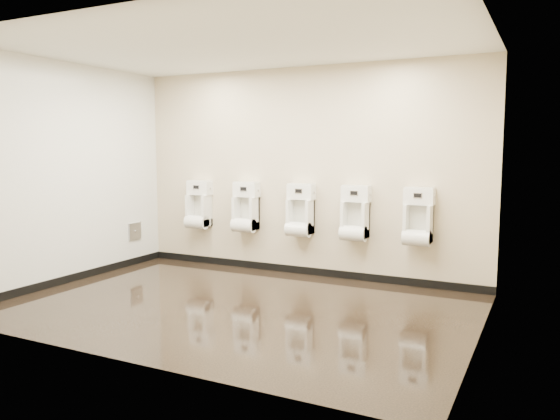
# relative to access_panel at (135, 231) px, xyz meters

# --- Properties ---
(ground) EXTENTS (5.00, 3.50, 0.00)m
(ground) POSITION_rel_access_panel_xyz_m (2.48, -1.20, -0.50)
(ground) COLOR black
(ground) RESTS_ON ground
(ceiling) EXTENTS (5.00, 3.50, 0.00)m
(ceiling) POSITION_rel_access_panel_xyz_m (2.48, -1.20, 2.30)
(ceiling) COLOR silver
(back_wall) EXTENTS (5.00, 0.02, 2.80)m
(back_wall) POSITION_rel_access_panel_xyz_m (2.48, 0.55, 0.90)
(back_wall) COLOR beige
(back_wall) RESTS_ON ground
(front_wall) EXTENTS (5.00, 0.02, 2.80)m
(front_wall) POSITION_rel_access_panel_xyz_m (2.48, -2.95, 0.90)
(front_wall) COLOR beige
(front_wall) RESTS_ON ground
(left_wall) EXTENTS (0.02, 3.50, 2.80)m
(left_wall) POSITION_rel_access_panel_xyz_m (-0.02, -1.20, 0.90)
(left_wall) COLOR beige
(left_wall) RESTS_ON ground
(right_wall) EXTENTS (0.02, 3.50, 2.80)m
(right_wall) POSITION_rel_access_panel_xyz_m (4.98, -1.20, 0.90)
(right_wall) COLOR beige
(right_wall) RESTS_ON ground
(tile_overlay_left) EXTENTS (0.01, 3.50, 2.80)m
(tile_overlay_left) POSITION_rel_access_panel_xyz_m (-0.01, -1.20, 0.90)
(tile_overlay_left) COLOR white
(tile_overlay_left) RESTS_ON ground
(skirting_back) EXTENTS (5.00, 0.02, 0.10)m
(skirting_back) POSITION_rel_access_panel_xyz_m (2.48, 0.54, -0.45)
(skirting_back) COLOR black
(skirting_back) RESTS_ON ground
(skirting_left) EXTENTS (0.02, 3.50, 0.10)m
(skirting_left) POSITION_rel_access_panel_xyz_m (-0.01, -1.20, -0.45)
(skirting_left) COLOR black
(skirting_left) RESTS_ON ground
(access_panel) EXTENTS (0.04, 0.25, 0.25)m
(access_panel) POSITION_rel_access_panel_xyz_m (0.00, 0.00, 0.00)
(access_panel) COLOR #9E9EA3
(access_panel) RESTS_ON left_wall
(urinal_0) EXTENTS (0.37, 0.28, 0.69)m
(urinal_0) POSITION_rel_access_panel_xyz_m (0.85, 0.43, 0.34)
(urinal_0) COLOR white
(urinal_0) RESTS_ON back_wall
(urinal_1) EXTENTS (0.37, 0.28, 0.69)m
(urinal_1) POSITION_rel_access_panel_xyz_m (1.65, 0.43, 0.34)
(urinal_1) COLOR white
(urinal_1) RESTS_ON back_wall
(urinal_2) EXTENTS (0.37, 0.28, 0.69)m
(urinal_2) POSITION_rel_access_panel_xyz_m (2.50, 0.43, 0.34)
(urinal_2) COLOR white
(urinal_2) RESTS_ON back_wall
(urinal_3) EXTENTS (0.37, 0.28, 0.69)m
(urinal_3) POSITION_rel_access_panel_xyz_m (3.27, 0.43, 0.34)
(urinal_3) COLOR white
(urinal_3) RESTS_ON back_wall
(urinal_4) EXTENTS (0.37, 0.28, 0.69)m
(urinal_4) POSITION_rel_access_panel_xyz_m (4.07, 0.43, 0.34)
(urinal_4) COLOR white
(urinal_4) RESTS_ON back_wall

